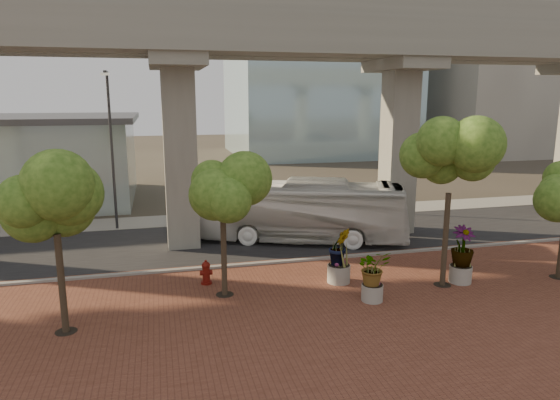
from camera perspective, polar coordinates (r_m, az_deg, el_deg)
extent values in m
plane|color=#373128|center=(25.67, 2.89, -5.57)|extent=(160.00, 160.00, 0.00)
cube|color=brown|center=(18.64, 10.18, -12.52)|extent=(70.00, 13.00, 0.06)
cube|color=black|center=(27.50, 1.68, -4.33)|extent=(90.00, 8.00, 0.04)
cube|color=gray|center=(23.83, 4.29, -6.77)|extent=(70.00, 0.25, 0.16)
cube|color=gray|center=(32.66, -0.91, -1.73)|extent=(90.00, 3.00, 0.06)
cube|color=gray|center=(25.06, 2.87, 18.30)|extent=(72.00, 2.40, 1.80)
cube|color=gray|center=(28.13, 0.90, 17.59)|extent=(72.00, 2.40, 1.80)
cube|color=gray|center=(24.23, 3.71, 21.86)|extent=(72.00, 0.12, 1.00)
cube|color=gray|center=(29.36, 0.32, 20.10)|extent=(72.00, 0.12, 1.00)
cube|color=#A7A396|center=(74.78, 24.00, 14.09)|extent=(18.00, 16.00, 24.00)
imported|color=silver|center=(26.55, 1.63, -1.29)|extent=(12.03, 6.87, 3.30)
cylinder|color=#65110B|center=(21.07, -8.40, -9.30)|extent=(0.45, 0.45, 0.10)
cylinder|color=#65110B|center=(20.94, -8.43, -8.37)|extent=(0.30, 0.30, 0.73)
sphere|color=#65110B|center=(20.82, -8.46, -7.42)|extent=(0.35, 0.35, 0.35)
cylinder|color=#65110B|center=(20.76, -8.48, -6.99)|extent=(0.10, 0.10, 0.13)
cylinder|color=#65110B|center=(20.92, -8.44, -8.21)|extent=(0.50, 0.20, 0.20)
cylinder|color=#9F978F|center=(19.45, 10.49, -10.36)|extent=(0.81, 0.81, 0.63)
imported|color=#305416|center=(19.10, 10.60, -7.59)|extent=(1.81, 1.81, 1.36)
cylinder|color=#9A968B|center=(22.20, 19.92, -7.95)|extent=(0.92, 0.92, 0.71)
imported|color=#305416|center=(21.84, 20.13, -4.99)|extent=(2.24, 2.24, 1.68)
cylinder|color=#AAA49A|center=(21.05, 6.72, -8.34)|extent=(0.95, 0.95, 0.74)
imported|color=#305416|center=(20.68, 6.80, -5.30)|extent=(2.12, 2.12, 1.59)
cylinder|color=#463828|center=(17.71, -23.68, -8.76)|extent=(0.22, 0.22, 3.33)
cylinder|color=black|center=(18.33, -23.25, -13.64)|extent=(0.70, 0.70, 0.01)
cylinder|color=#463828|center=(19.36, -6.43, -6.31)|extent=(0.22, 0.22, 3.19)
cylinder|color=black|center=(19.90, -6.32, -10.67)|extent=(0.70, 0.70, 0.01)
cylinder|color=#463828|center=(21.19, 18.37, -4.35)|extent=(0.22, 0.22, 3.83)
cylinder|color=black|center=(21.78, 18.05, -9.19)|extent=(0.70, 0.70, 0.01)
cylinder|color=black|center=(24.61, 29.19, -7.71)|extent=(0.70, 0.70, 0.01)
cylinder|color=#2D2E33|center=(30.06, -18.64, 5.10)|extent=(0.16, 0.16, 8.88)
cube|color=#2D2E33|center=(29.37, -19.30, 13.61)|extent=(0.17, 1.11, 0.17)
cube|color=silver|center=(28.81, -19.38, 13.43)|extent=(0.44, 0.22, 0.13)
cylinder|color=#2C2C31|center=(33.29, 11.74, 4.73)|extent=(0.13, 0.13, 7.36)
cube|color=#2C2C31|center=(32.64, 12.37, 11.05)|extent=(0.14, 0.92, 0.14)
cube|color=silver|center=(32.23, 12.72, 10.87)|extent=(0.37, 0.18, 0.11)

